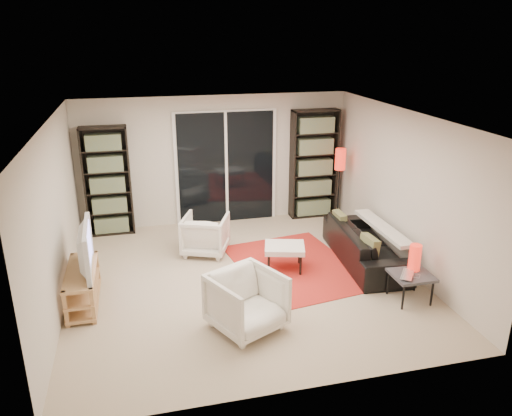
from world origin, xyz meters
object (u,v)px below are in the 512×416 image
(bookshelf_right, at_px, (314,164))
(armchair_front, at_px, (247,302))
(armchair_back, at_px, (205,234))
(floor_lamp, at_px, (340,167))
(bookshelf_left, at_px, (108,182))
(ottoman, at_px, (285,249))
(tv_stand, at_px, (83,286))
(sofa, at_px, (366,244))
(side_table, at_px, (411,276))

(bookshelf_right, bearing_deg, armchair_front, -120.86)
(armchair_back, distance_m, floor_lamp, 2.86)
(bookshelf_left, bearing_deg, bookshelf_right, -0.00)
(bookshelf_left, relative_size, armchair_front, 2.41)
(bookshelf_left, relative_size, ottoman, 2.75)
(bookshelf_right, height_order, ottoman, bookshelf_right)
(bookshelf_left, bearing_deg, tv_stand, -97.01)
(bookshelf_left, distance_m, armchair_back, 2.08)
(armchair_front, relative_size, floor_lamp, 0.56)
(tv_stand, bearing_deg, sofa, 3.90)
(tv_stand, xyz_separation_m, armchair_back, (1.84, 1.24, 0.06))
(bookshelf_right, relative_size, tv_stand, 1.77)
(bookshelf_left, relative_size, floor_lamp, 1.34)
(bookshelf_left, distance_m, sofa, 4.57)
(bookshelf_left, xyz_separation_m, ottoman, (2.62, -2.15, -0.63))
(bookshelf_left, relative_size, tv_stand, 1.64)
(bookshelf_left, bearing_deg, armchair_back, -39.30)
(bookshelf_left, height_order, ottoman, bookshelf_left)
(sofa, xyz_separation_m, armchair_back, (-2.41, 0.95, 0.03))
(tv_stand, height_order, floor_lamp, floor_lamp)
(bookshelf_right, bearing_deg, side_table, -87.30)
(ottoman, xyz_separation_m, side_table, (1.39, -1.29, 0.01))
(armchair_front, distance_m, ottoman, 1.71)
(ottoman, bearing_deg, armchair_back, 140.41)
(bookshelf_left, bearing_deg, side_table, -40.68)
(tv_stand, height_order, armchair_front, armchair_front)
(bookshelf_left, bearing_deg, ottoman, -39.42)
(bookshelf_right, xyz_separation_m, armchair_front, (-2.15, -3.60, -0.68))
(bookshelf_left, xyz_separation_m, sofa, (3.94, -2.20, -0.68))
(bookshelf_left, height_order, side_table, bookshelf_left)
(armchair_front, bearing_deg, bookshelf_left, 89.31)
(tv_stand, bearing_deg, floor_lamp, 23.97)
(bookshelf_left, distance_m, tv_stand, 2.61)
(sofa, bearing_deg, tv_stand, 98.49)
(bookshelf_right, bearing_deg, ottoman, -119.71)
(armchair_front, relative_size, ottoman, 1.14)
(armchair_back, distance_m, side_table, 3.31)
(bookshelf_right, xyz_separation_m, tv_stand, (-4.16, -2.49, -0.79))
(bookshelf_left, bearing_deg, floor_lamp, -6.85)
(ottoman, height_order, side_table, same)
(bookshelf_right, xyz_separation_m, sofa, (0.09, -2.20, -0.75))
(side_table, height_order, floor_lamp, floor_lamp)
(tv_stand, xyz_separation_m, sofa, (4.25, 0.29, 0.03))
(bookshelf_left, distance_m, side_table, 5.33)
(armchair_back, bearing_deg, ottoman, 162.29)
(bookshelf_left, xyz_separation_m, floor_lamp, (4.17, -0.50, 0.14))
(tv_stand, xyz_separation_m, ottoman, (2.93, 0.34, 0.08))
(bookshelf_left, xyz_separation_m, armchair_back, (1.53, -1.25, -0.65))
(tv_stand, xyz_separation_m, side_table, (4.32, -0.95, 0.10))
(bookshelf_right, distance_m, sofa, 2.33)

